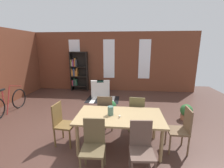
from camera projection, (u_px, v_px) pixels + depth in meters
The scene contains 20 objects.
ground_plane at pixel (89, 135), 3.91m from camera, with size 10.96×10.96×0.00m, color #492F27.
back_wall_brick at pixel (109, 62), 7.71m from camera, with size 8.36×0.12×2.87m, color brown.
window_pane_0 at pixel (75, 59), 7.78m from camera, with size 0.55×0.02×1.86m, color white.
window_pane_1 at pixel (109, 59), 7.61m from camera, with size 0.55×0.02×1.86m, color white.
window_pane_2 at pixel (144, 59), 7.45m from camera, with size 0.55×0.02×1.86m, color white.
dining_table at pixel (120, 119), 3.32m from camera, with size 1.83×0.99×0.75m.
vase_on_table at pixel (111, 111), 3.29m from camera, with size 0.12×0.12×0.19m, color #4C7266.
tealight_candle_0 at pixel (120, 117), 3.18m from camera, with size 0.04×0.04×0.05m, color silver.
dining_chair_far_left at pixel (105, 111), 4.09m from camera, with size 0.41×0.41×0.95m.
dining_chair_far_right at pixel (137, 112), 4.01m from camera, with size 0.43×0.43×0.95m.
dining_chair_head_right at pixel (181, 128), 3.23m from camera, with size 0.40×0.40×0.95m.
dining_chair_head_left at pixel (62, 122), 3.48m from camera, with size 0.43×0.43×0.95m.
dining_chair_near_left at pixel (93, 144), 2.69m from camera, with size 0.42×0.42×0.95m.
dining_chair_near_right at pixel (141, 147), 2.61m from camera, with size 0.43×0.43×0.95m.
bookshelf_tall at pixel (78, 71), 7.74m from camera, with size 0.85×0.29×1.93m.
armchair_white at pixel (100, 89), 7.09m from camera, with size 0.95×0.95×0.75m.
bicycle_second at pixel (9, 103), 5.13m from camera, with size 0.44×1.73×0.90m.
potted_plant_by_shelf at pixel (186, 112), 4.70m from camera, with size 0.36×0.36×0.48m.
potted_plant_corner at pixel (111, 107), 5.06m from camera, with size 0.36×0.36×0.47m.
striped_rug at pixel (103, 99), 6.54m from camera, with size 1.35×1.00×0.01m.
Camera 1 is at (0.91, -3.43, 2.16)m, focal length 24.91 mm.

